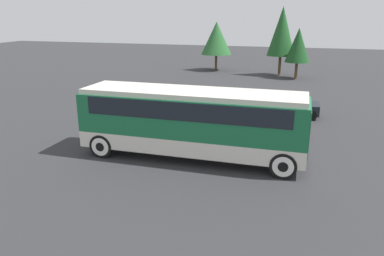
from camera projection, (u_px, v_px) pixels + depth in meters
ground_plane at (192, 157)px, 17.30m from camera, size 120.00×120.00×0.00m
tour_bus at (194, 118)px, 16.71m from camera, size 10.08×2.66×3.14m
parked_car_near at (283, 104)px, 24.17m from camera, size 4.45×1.78×1.45m
parked_car_mid at (168, 110)px, 22.86m from camera, size 4.47×1.85×1.36m
tree_left at (298, 45)px, 36.92m from camera, size 2.41×2.41×4.99m
tree_center at (282, 31)px, 38.45m from camera, size 2.87×2.87×7.04m
tree_right at (216, 38)px, 42.26m from camera, size 3.42×3.42×5.45m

